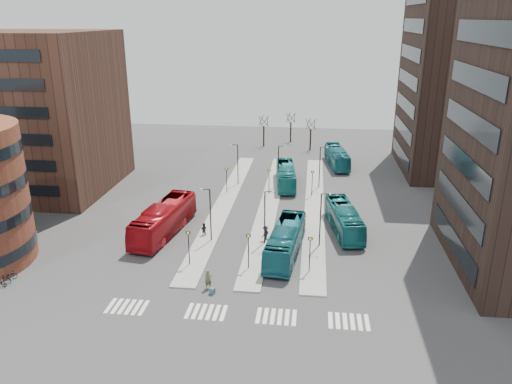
# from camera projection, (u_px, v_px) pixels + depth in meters

# --- Properties ---
(ground) EXTENTS (160.00, 160.00, 0.00)m
(ground) POSITION_uv_depth(u_px,v_px,m) (208.00, 341.00, 38.62)
(ground) COLOR #323234
(ground) RESTS_ON ground
(island_left) EXTENTS (2.50, 45.00, 0.15)m
(island_left) POSITION_uv_depth(u_px,v_px,m) (225.00, 203.00, 67.14)
(island_left) COLOR gray
(island_left) RESTS_ON ground
(island_mid) EXTENTS (2.50, 45.00, 0.15)m
(island_mid) POSITION_uv_depth(u_px,v_px,m) (269.00, 205.00, 66.48)
(island_mid) COLOR gray
(island_mid) RESTS_ON ground
(island_right) EXTENTS (2.50, 45.00, 0.15)m
(island_right) POSITION_uv_depth(u_px,v_px,m) (314.00, 207.00, 65.82)
(island_right) COLOR gray
(island_right) RESTS_ON ground
(suitcase) EXTENTS (0.57, 0.52, 0.59)m
(suitcase) POSITION_uv_depth(u_px,v_px,m) (212.00, 291.00, 45.19)
(suitcase) COLOR navy
(suitcase) RESTS_ON ground
(red_bus) EXTENTS (4.79, 13.12, 3.57)m
(red_bus) POSITION_uv_depth(u_px,v_px,m) (164.00, 219.00, 57.28)
(red_bus) COLOR #9C0C14
(red_bus) RESTS_ON ground
(teal_bus_a) EXTENTS (3.96, 11.84, 3.24)m
(teal_bus_a) POSITION_uv_depth(u_px,v_px,m) (286.00, 241.00, 52.14)
(teal_bus_a) COLOR #145A67
(teal_bus_a) RESTS_ON ground
(teal_bus_b) EXTENTS (3.62, 11.05, 3.02)m
(teal_bus_b) POSITION_uv_depth(u_px,v_px,m) (286.00, 176.00, 73.87)
(teal_bus_b) COLOR #167070
(teal_bus_b) RESTS_ON ground
(teal_bus_c) EXTENTS (4.38, 11.23, 3.05)m
(teal_bus_c) POSITION_uv_depth(u_px,v_px,m) (344.00, 219.00, 58.03)
(teal_bus_c) COLOR #146365
(teal_bus_c) RESTS_ON ground
(teal_bus_d) EXTENTS (4.10, 11.17, 3.04)m
(teal_bus_d) POSITION_uv_depth(u_px,v_px,m) (337.00, 157.00, 83.68)
(teal_bus_d) COLOR #166671
(teal_bus_d) RESTS_ON ground
(traveller) EXTENTS (0.82, 0.73, 1.89)m
(traveller) POSITION_uv_depth(u_px,v_px,m) (208.00, 279.00, 45.82)
(traveller) COLOR brown
(traveller) RESTS_ON ground
(commuter_a) EXTENTS (0.85, 0.71, 1.56)m
(commuter_a) POSITION_uv_depth(u_px,v_px,m) (204.00, 229.00, 57.00)
(commuter_a) COLOR black
(commuter_a) RESTS_ON ground
(commuter_b) EXTENTS (0.44, 0.93, 1.54)m
(commuter_b) POSITION_uv_depth(u_px,v_px,m) (268.00, 245.00, 53.08)
(commuter_b) COLOR black
(commuter_b) RESTS_ON ground
(commuter_c) EXTENTS (1.15, 1.34, 1.80)m
(commuter_c) POSITION_uv_depth(u_px,v_px,m) (265.00, 233.00, 55.66)
(commuter_c) COLOR black
(commuter_c) RESTS_ON ground
(bicycle_near) EXTENTS (1.73, 1.09, 0.86)m
(bicycle_near) POSITION_uv_depth(u_px,v_px,m) (5.00, 278.00, 47.17)
(bicycle_near) COLOR gray
(bicycle_near) RESTS_ON ground
(bicycle_far) EXTENTS (1.78, 1.12, 0.88)m
(bicycle_far) POSITION_uv_depth(u_px,v_px,m) (8.00, 275.00, 47.60)
(bicycle_far) COLOR gray
(bicycle_far) RESTS_ON ground
(crosswalk_stripes) EXTENTS (22.35, 2.40, 0.01)m
(crosswalk_stripes) POSITION_uv_depth(u_px,v_px,m) (238.00, 314.00, 42.17)
(crosswalk_stripes) COLOR silver
(crosswalk_stripes) RESTS_ON ground
(office_block) EXTENTS (25.00, 20.12, 22.00)m
(office_block) POSITION_uv_depth(u_px,v_px,m) (19.00, 112.00, 70.53)
(office_block) COLOR #442A20
(office_block) RESTS_ON ground
(tower_far) EXTENTS (20.12, 20.00, 30.00)m
(tower_far) POSITION_uv_depth(u_px,v_px,m) (475.00, 77.00, 76.98)
(tower_far) COLOR black
(tower_far) RESTS_ON ground
(sign_poles) EXTENTS (12.45, 22.12, 3.65)m
(sign_poles) POSITION_uv_depth(u_px,v_px,m) (261.00, 207.00, 59.19)
(sign_poles) COLOR black
(sign_poles) RESTS_ON ground
(lamp_posts) EXTENTS (14.04, 20.24, 6.12)m
(lamp_posts) POSITION_uv_depth(u_px,v_px,m) (273.00, 185.00, 63.37)
(lamp_posts) COLOR black
(lamp_posts) RESTS_ON ground
(bare_trees) EXTENTS (10.97, 8.14, 5.90)m
(bare_trees) POSITION_uv_depth(u_px,v_px,m) (288.00, 132.00, 96.13)
(bare_trees) COLOR black
(bare_trees) RESTS_ON ground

